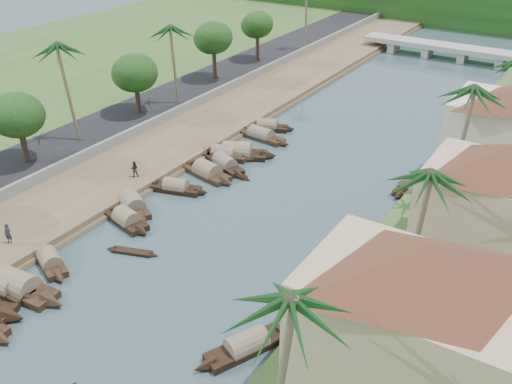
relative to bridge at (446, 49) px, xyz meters
The scene contains 37 objects.
ground 72.02m from the bridge, 90.00° to the right, with size 220.00×220.00×0.00m, color #384D54.
left_bank 54.42m from the bridge, 107.10° to the right, with size 10.00×180.00×0.80m, color brown.
right_bank 55.37m from the bridge, 69.93° to the right, with size 16.00×180.00×1.20m, color #2D5421.
road 57.49m from the bridge, 115.23° to the right, with size 8.00×180.00×1.40m, color black.
retaining_wall 55.79m from the bridge, 111.23° to the right, with size 0.40×180.00×1.10m, color slate.
treeline 28.09m from the bridge, 90.00° to the left, with size 120.00×14.00×8.00m.
bridge is the anchor object (origin of this frame).
building_near 76.54m from the bridge, 75.61° to the right, with size 14.85×14.85×10.20m.
building_mid 61.51m from the bridge, 70.98° to the right, with size 14.11×14.11×9.70m.
sampan_2 79.42m from the bridge, 96.43° to the right, with size 9.59×2.61×2.46m.
sampan_3 79.97m from the bridge, 97.03° to the right, with size 7.50×1.78×2.05m.
sampan_4 76.04m from the bridge, 97.04° to the right, with size 6.38×3.86×1.87m.
sampan_5 68.19m from the bridge, 97.19° to the right, with size 6.60×3.09×2.07m.
sampan_6 66.20m from the bridge, 98.68° to the right, with size 7.45×5.20×2.26m.
sampan_7 61.27m from the bridge, 98.16° to the right, with size 6.93×3.20×1.87m.
sampan_8 56.96m from the bridge, 98.15° to the right, with size 7.70×3.30×2.31m.
sampan_9 54.34m from the bridge, 98.15° to the right, with size 7.61×4.50×1.98m.
sampan_10 52.75m from the bridge, 99.96° to the right, with size 7.49×3.41×2.05m.
sampan_11 51.55m from the bridge, 99.03° to the right, with size 9.03×5.60×2.55m.
sampan_12 46.16m from the bridge, 100.57° to the right, with size 8.58×2.47×2.04m.
sampan_13 43.60m from the bridge, 102.24° to the right, with size 7.04×3.86×1.95m.
sampan_14 75.45m from the bridge, 83.25° to the right, with size 4.66×7.79×1.96m.
sampan_15 64.64m from the bridge, 81.59° to the right, with size 2.04×6.97×1.89m.
sampan_16 48.86m from the bridge, 77.86° to the right, with size 1.70×7.11×1.79m.
canoe_1 70.95m from the bridge, 94.08° to the right, with size 4.63×2.23×0.75m.
canoe_2 55.19m from the bridge, 96.44° to the right, with size 5.12×1.08×0.74m.
palm_0 84.14m from the bridge, 79.65° to the right, with size 3.20×3.20×12.71m.
palm_1 67.87m from the bridge, 76.24° to the right, with size 3.20×3.20×11.21m.
palm_2 54.44m from the bridge, 73.71° to the right, with size 3.20×3.20×12.54m.
palm_5 64.46m from the bridge, 112.13° to the right, with size 3.20×3.20×11.95m.
palm_6 50.00m from the bridge, 116.58° to the right, with size 3.20×3.20×11.19m.
tree_2 70.15m from the bridge, 110.05° to the right, with size 5.32×5.32×7.22m.
tree_3 54.79m from the bridge, 116.07° to the right, with size 5.45×5.45×7.18m.
tree_4 41.17m from the bridge, 126.02° to the right, with size 5.24×5.24×7.95m.
tree_5 32.55m from the bridge, 138.27° to the right, with size 4.75×4.75×7.38m.
person_near 77.00m from the bridge, 100.21° to the right, with size 0.65×0.43×1.79m, color #2B2C34.
person_far 62.92m from the bridge, 102.09° to the right, with size 0.80×0.62×1.64m, color #2D2820.
Camera 1 is at (24.01, -25.75, 26.91)m, focal length 40.00 mm.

